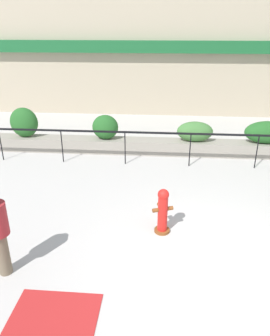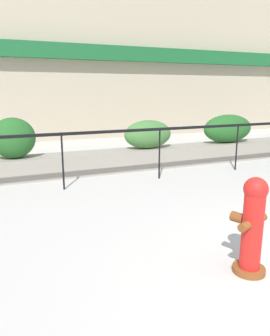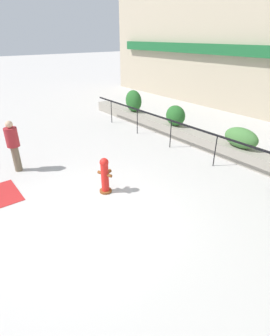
% 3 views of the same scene
% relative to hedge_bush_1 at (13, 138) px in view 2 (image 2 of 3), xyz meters
% --- Properties ---
extents(building_facade, '(30.00, 1.36, 8.00)m').
position_rel_hedge_bush_1_xyz_m(building_facade, '(2.98, 5.98, 3.04)').
color(building_facade, tan).
rests_on(building_facade, ground).
extents(planter_wall_low, '(18.00, 0.70, 0.50)m').
position_rel_hedge_bush_1_xyz_m(planter_wall_low, '(2.98, 0.00, -0.69)').
color(planter_wall_low, gray).
rests_on(planter_wall_low, ground).
extents(fence_railing_segment, '(15.00, 0.05, 1.15)m').
position_rel_hedge_bush_1_xyz_m(fence_railing_segment, '(2.98, -1.10, 0.08)').
color(fence_railing_segment, black).
rests_on(fence_railing_segment, ground).
extents(hedge_bush_1, '(0.94, 0.70, 0.88)m').
position_rel_hedge_bush_1_xyz_m(hedge_bush_1, '(0.00, 0.00, 0.00)').
color(hedge_bush_1, '#235B23').
rests_on(hedge_bush_1, planter_wall_low).
extents(hedge_bush_2, '(1.27, 0.62, 0.72)m').
position_rel_hedge_bush_1_xyz_m(hedge_bush_2, '(3.21, 0.00, -0.08)').
color(hedge_bush_2, '#427538').
rests_on(hedge_bush_2, planter_wall_low).
extents(hedge_bush_3, '(1.54, 0.70, 0.79)m').
position_rel_hedge_bush_1_xyz_m(hedge_bush_3, '(5.69, 0.00, -0.05)').
color(hedge_bush_3, '#235B23').
rests_on(hedge_bush_3, planter_wall_low).
extents(fire_hydrant, '(0.47, 0.48, 1.08)m').
position_rel_hedge_bush_1_xyz_m(fire_hydrant, '(2.11, -4.97, -0.39)').
color(fire_hydrant, brown).
rests_on(fire_hydrant, ground).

